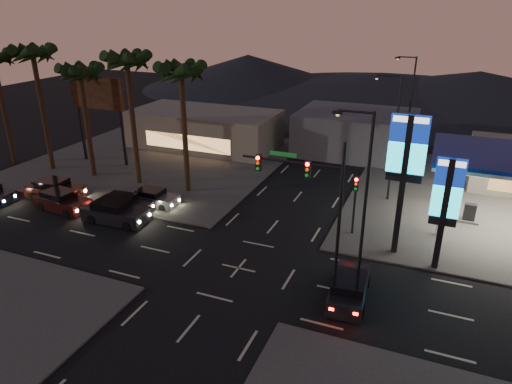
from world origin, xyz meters
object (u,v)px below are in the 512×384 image
at_px(car_lane_a_mid, 62,201).
at_px(car_lane_a_front, 115,212).
at_px(traffic_signal_mast, 311,186).
at_px(pylon_sign_tall, 406,158).
at_px(suv_station, 349,288).
at_px(car_lane_b_rear, 55,190).
at_px(pylon_sign_short, 446,198).
at_px(car_lane_b_mid, 124,205).
at_px(car_lane_b_front, 153,198).

bearing_deg(car_lane_a_mid, car_lane_a_front, -1.93).
distance_m(traffic_signal_mast, car_lane_a_mid, 20.48).
height_order(car_lane_a_front, car_lane_a_mid, car_lane_a_front).
distance_m(pylon_sign_tall, traffic_signal_mast, 6.02).
bearing_deg(suv_station, car_lane_b_rear, 169.28).
xyz_separation_m(pylon_sign_tall, car_lane_b_rear, (-26.93, -1.31, -5.66)).
bearing_deg(pylon_sign_tall, suv_station, -105.56).
relative_size(pylon_sign_short, car_lane_b_mid, 1.56).
bearing_deg(suv_station, pylon_sign_tall, 74.44).
distance_m(car_lane_a_front, suv_station, 18.05).
bearing_deg(car_lane_a_front, pylon_sign_short, 5.32).
relative_size(car_lane_b_front, suv_station, 0.91).
relative_size(pylon_sign_tall, traffic_signal_mast, 1.12).
bearing_deg(car_lane_b_front, suv_station, -21.25).
distance_m(pylon_sign_short, car_lane_b_front, 21.55).
xyz_separation_m(pylon_sign_tall, suv_station, (-1.69, -6.08, -5.71)).
height_order(traffic_signal_mast, car_lane_a_mid, traffic_signal_mast).
height_order(pylon_sign_short, car_lane_a_front, pylon_sign_short).
bearing_deg(pylon_sign_short, suv_station, -129.54).
bearing_deg(car_lane_b_rear, car_lane_a_front, -13.19).
relative_size(pylon_sign_short, car_lane_b_front, 1.70).
distance_m(car_lane_b_mid, car_lane_b_rear, 7.03).
bearing_deg(car_lane_b_rear, suv_station, -10.72).
xyz_separation_m(car_lane_a_mid, car_lane_b_front, (6.10, 3.37, -0.08)).
xyz_separation_m(traffic_signal_mast, car_lane_a_mid, (-19.97, 0.64, -4.53)).
xyz_separation_m(pylon_sign_short, traffic_signal_mast, (-7.24, -2.51, 0.57)).
height_order(pylon_sign_short, car_lane_b_front, pylon_sign_short).
bearing_deg(traffic_signal_mast, car_lane_b_mid, 172.68).
distance_m(pylon_sign_short, car_lane_a_mid, 27.56).
height_order(car_lane_a_mid, suv_station, car_lane_a_mid).
bearing_deg(car_lane_b_front, car_lane_a_front, -103.89).
height_order(pylon_sign_short, car_lane_b_rear, pylon_sign_short).
bearing_deg(pylon_sign_tall, car_lane_a_front, -171.11).
distance_m(pylon_sign_tall, car_lane_b_mid, 20.77).
distance_m(car_lane_a_mid, car_lane_b_rear, 2.72).
xyz_separation_m(traffic_signal_mast, car_lane_b_rear, (-22.18, 2.21, -4.49)).
distance_m(pylon_sign_tall, pylon_sign_short, 3.20).
xyz_separation_m(car_lane_a_mid, car_lane_b_mid, (4.81, 1.31, -0.04)).
distance_m(traffic_signal_mast, car_lane_a_front, 15.42).
height_order(pylon_sign_tall, car_lane_b_front, pylon_sign_tall).
bearing_deg(car_lane_a_front, traffic_signal_mast, -1.80).
relative_size(car_lane_a_front, car_lane_b_front, 1.22).
distance_m(car_lane_a_mid, car_lane_b_front, 6.97).
bearing_deg(car_lane_a_mid, suv_station, -7.94).
distance_m(pylon_sign_short, suv_station, 7.69).
height_order(pylon_sign_tall, car_lane_b_mid, pylon_sign_tall).
bearing_deg(traffic_signal_mast, car_lane_a_mid, 178.17).
height_order(pylon_sign_tall, traffic_signal_mast, pylon_sign_tall).
xyz_separation_m(pylon_sign_tall, car_lane_a_front, (-19.49, -3.05, -5.65)).
height_order(traffic_signal_mast, car_lane_a_front, traffic_signal_mast).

